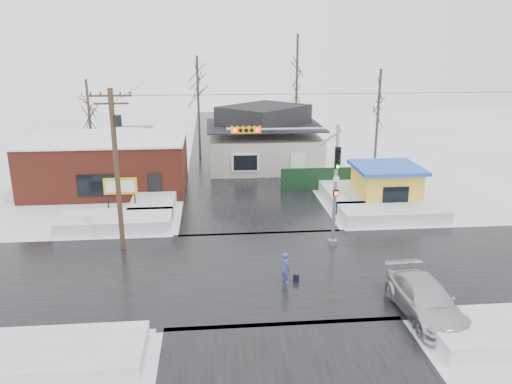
{
  "coord_description": "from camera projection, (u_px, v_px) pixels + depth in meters",
  "views": [
    {
      "loc": [
        -2.86,
        -23.26,
        11.33
      ],
      "look_at": [
        -0.37,
        4.05,
        3.0
      ],
      "focal_mm": 35.0,
      "sensor_mm": 36.0,
      "label": 1
    }
  ],
  "objects": [
    {
      "name": "snowbank_ne",
      "position": [
        392.0,
        213.0,
        33.04
      ],
      "size": [
        7.0,
        3.0,
        0.8
      ],
      "primitive_type": "cube",
      "color": "white",
      "rests_on": "ground"
    },
    {
      "name": "car",
      "position": [
        425.0,
        300.0,
        21.25
      ],
      "size": [
        2.29,
        5.25,
        1.5
      ],
      "primitive_type": "imported",
      "rotation": [
        0.0,
        0.0,
        0.04
      ],
      "color": "#B7B9BF",
      "rests_on": "ground"
    },
    {
      "name": "tree_far_right",
      "position": [
        380.0,
        90.0,
        43.72
      ],
      "size": [
        3.0,
        3.0,
        9.0
      ],
      "color": "#332821",
      "rests_on": "ground"
    },
    {
      "name": "snowbank_sw",
      "position": [
        48.0,
        356.0,
        18.15
      ],
      "size": [
        7.0,
        3.0,
        0.7
      ],
      "primitive_type": "cube",
      "color": "white",
      "rests_on": "ground"
    },
    {
      "name": "traffic_signal",
      "position": [
        308.0,
        170.0,
        27.42
      ],
      "size": [
        6.05,
        0.68,
        7.0
      ],
      "color": "gray",
      "rests_on": "ground"
    },
    {
      "name": "tree_far_west",
      "position": [
        88.0,
        98.0,
        45.5
      ],
      "size": [
        3.0,
        3.0,
        8.0
      ],
      "color": "#332821",
      "rests_on": "ground"
    },
    {
      "name": "tree_far_left",
      "position": [
        197.0,
        78.0,
        47.81
      ],
      "size": [
        3.0,
        3.0,
        10.0
      ],
      "color": "#332821",
      "rests_on": "ground"
    },
    {
      "name": "road_ew",
      "position": [
        270.0,
        270.0,
        25.7
      ],
      "size": [
        120.0,
        10.0,
        0.02
      ],
      "primitive_type": "cube",
      "color": "black",
      "rests_on": "ground"
    },
    {
      "name": "utility_pole",
      "position": [
        117.0,
        161.0,
        26.86
      ],
      "size": [
        3.15,
        0.44,
        9.0
      ],
      "color": "#382619",
      "rests_on": "ground"
    },
    {
      "name": "snowbank_nside_w",
      "position": [
        156.0,
        197.0,
        36.41
      ],
      "size": [
        3.0,
        8.0,
        0.8
      ],
      "primitive_type": "cube",
      "color": "white",
      "rests_on": "ground"
    },
    {
      "name": "ground",
      "position": [
        270.0,
        270.0,
        25.7
      ],
      "size": [
        120.0,
        120.0,
        0.0
      ],
      "primitive_type": "plane",
      "color": "white",
      "rests_on": "ground"
    },
    {
      "name": "snowbank_nside_e",
      "position": [
        343.0,
        192.0,
        37.63
      ],
      "size": [
        3.0,
        8.0,
        0.8
      ],
      "primitive_type": "cube",
      "color": "white",
      "rests_on": "ground"
    },
    {
      "name": "road_ns",
      "position": [
        270.0,
        270.0,
        25.7
      ],
      "size": [
        10.0,
        120.0,
        0.02
      ],
      "primitive_type": "cube",
      "color": "black",
      "rests_on": "ground"
    },
    {
      "name": "shopping_bag",
      "position": [
        296.0,
        279.0,
        24.41
      ],
      "size": [
        0.3,
        0.2,
        0.35
      ],
      "primitive_type": "cube",
      "rotation": [
        0.0,
        0.0,
        -0.33
      ],
      "color": "black",
      "rests_on": "ground"
    },
    {
      "name": "house",
      "position": [
        264.0,
        139.0,
        46.07
      ],
      "size": [
        10.4,
        8.4,
        5.76
      ],
      "color": "#BCB7AA",
      "rests_on": "ground"
    },
    {
      "name": "brick_building",
      "position": [
        108.0,
        163.0,
        39.38
      ],
      "size": [
        12.2,
        8.2,
        4.12
      ],
      "color": "maroon",
      "rests_on": "ground"
    },
    {
      "name": "kiosk",
      "position": [
        386.0,
        185.0,
        35.63
      ],
      "size": [
        4.6,
        4.6,
        2.88
      ],
      "color": "yellow",
      "rests_on": "ground"
    },
    {
      "name": "snowbank_nw",
      "position": [
        116.0,
        221.0,
        31.47
      ],
      "size": [
        7.0,
        3.0,
        0.8
      ],
      "primitive_type": "cube",
      "color": "white",
      "rests_on": "ground"
    },
    {
      "name": "marquee_sign",
      "position": [
        120.0,
        187.0,
        33.4
      ],
      "size": [
        2.2,
        0.21,
        2.55
      ],
      "color": "black",
      "rests_on": "ground"
    },
    {
      "name": "fence",
      "position": [
        331.0,
        179.0,
        39.35
      ],
      "size": [
        8.0,
        0.12,
        1.8
      ],
      "primitive_type": "cube",
      "color": "black",
      "rests_on": "ground"
    },
    {
      "name": "tree_far_mid",
      "position": [
        297.0,
        59.0,
        50.13
      ],
      "size": [
        3.0,
        3.0,
        12.0
      ],
      "color": "#332821",
      "rests_on": "ground"
    },
    {
      "name": "pedestrian",
      "position": [
        286.0,
        268.0,
        24.14
      ],
      "size": [
        0.54,
        0.66,
        1.57
      ],
      "primitive_type": "imported",
      "rotation": [
        0.0,
        0.0,
        1.91
      ],
      "color": "#3946A0",
      "rests_on": "ground"
    }
  ]
}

